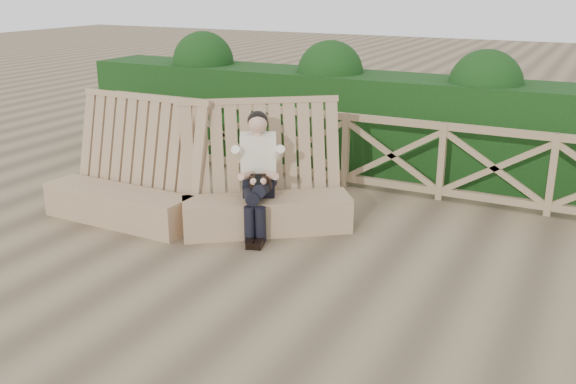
% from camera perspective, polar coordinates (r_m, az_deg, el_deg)
% --- Properties ---
extents(ground, '(60.00, 60.00, 0.00)m').
position_cam_1_polar(ground, '(6.46, -0.92, -8.72)').
color(ground, brown).
rests_on(ground, ground).
extents(bench, '(3.82, 1.85, 1.57)m').
position_cam_1_polar(bench, '(8.09, -8.48, -0.22)').
color(bench, '#927853').
rests_on(bench, ground).
extents(woman, '(0.68, 0.96, 1.47)m').
position_cam_1_polar(woman, '(7.68, -2.70, 1.95)').
color(woman, black).
rests_on(woman, ground).
extents(guardrail, '(10.10, 0.09, 1.10)m').
position_cam_1_polar(guardrail, '(9.31, 9.20, 3.24)').
color(guardrail, '#866F4E').
rests_on(guardrail, ground).
extents(hedge, '(12.00, 1.20, 1.50)m').
position_cam_1_polar(hedge, '(10.38, 11.34, 5.80)').
color(hedge, black).
rests_on(hedge, ground).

